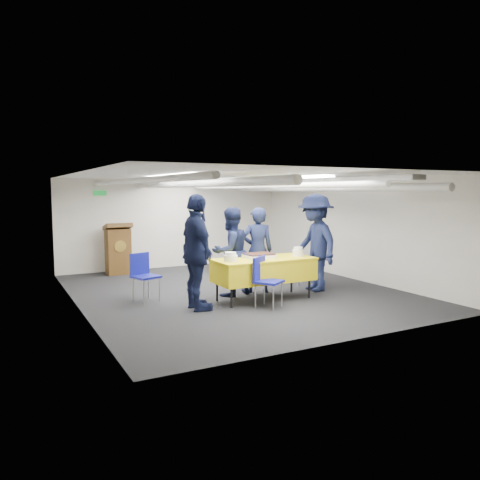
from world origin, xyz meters
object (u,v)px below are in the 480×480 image
podium (118,249)px  sailor_a (257,250)px  chair_near (264,277)px  chair_left (143,272)px  chair_right (314,261)px  sailor_d (315,243)px  sailor_c (197,252)px  sailor_b (230,252)px  sheet_cake (259,256)px  serving_table (264,270)px

podium → sailor_a: bearing=-59.7°
chair_near → chair_left: same height
podium → chair_near: (1.47, -4.42, -0.08)m
chair_near → chair_left: bearing=139.7°
chair_right → sailor_d: sailor_d is taller
sailor_a → podium: bearing=-38.4°
chair_near → podium: bearing=108.4°
chair_near → sailor_c: 1.24m
chair_left → sailor_b: 1.68m
sheet_cake → chair_near: bearing=-111.0°
serving_table → sailor_c: bearing=-174.8°
chair_right → sailor_d: bearing=-124.3°
sailor_b → sailor_c: (-0.99, -0.72, 0.13)m
chair_near → sailor_c: sailor_c is taller
sailor_c → chair_right: bearing=-73.5°
sailor_b → sheet_cake: bearing=108.9°
sailor_a → sailor_c: 1.75m
chair_right → sailor_c: (-2.97, -0.74, 0.45)m
chair_left → chair_right: bearing=-5.7°
serving_table → sheet_cake: bearing=128.5°
sailor_a → sailor_c: sailor_c is taller
podium → sailor_d: sailor_d is taller
sailor_d → chair_right: bearing=150.1°
sailor_d → sheet_cake: bearing=-80.4°
chair_right → sailor_d: size_ratio=0.45×
chair_near → chair_right: (1.87, 1.10, 0.00)m
chair_near → sailor_d: 1.78m
chair_right → sailor_c: size_ratio=0.44×
chair_right → sheet_cake: bearing=-162.0°
chair_left → sailor_a: 2.25m
chair_right → chair_left: size_ratio=1.00×
sheet_cake → serving_table: bearing=-51.5°
sheet_cake → sailor_c: (-1.32, -0.20, 0.16)m
sheet_cake → sailor_c: size_ratio=0.27×
serving_table → sailor_b: sailor_b is taller
sheet_cake → sailor_d: 1.39m
podium → chair_left: podium is taller
podium → chair_near: 4.66m
serving_table → chair_left: bearing=154.0°
chair_near → chair_right: bearing=30.4°
chair_near → sailor_c: bearing=162.0°
sailor_b → sailor_d: 1.75m
sailor_c → sailor_d: size_ratio=1.01×
chair_near → chair_right: same height
sheet_cake → sailor_d: sailor_d is taller
podium → sailor_c: (0.37, -4.06, 0.36)m
chair_right → sailor_d: (-0.28, -0.41, 0.44)m
sheet_cake → chair_left: bearing=155.2°
sheet_cake → sailor_b: sailor_b is taller
chair_left → sailor_d: sailor_d is taller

